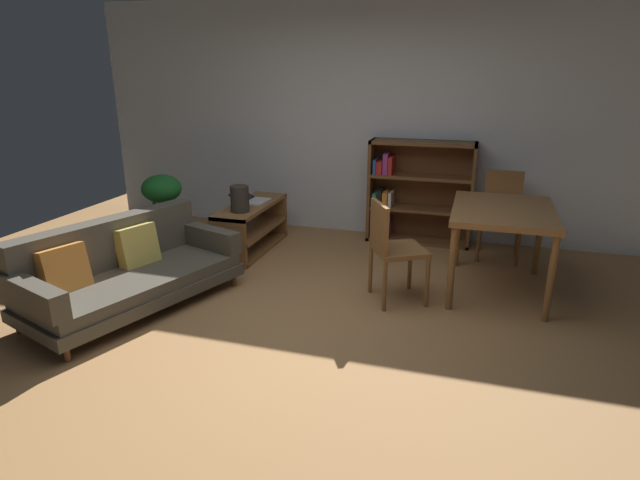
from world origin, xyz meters
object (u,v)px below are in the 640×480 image
(media_console, at_px, (252,228))
(dining_table, at_px, (503,218))
(potted_floor_plant, at_px, (163,199))
(dining_chair_near, at_px, (502,209))
(desk_speaker, at_px, (240,199))
(dining_chair_far, at_px, (392,245))
(open_laptop, at_px, (252,199))
(fabric_couch, at_px, (125,270))
(bookshelf, at_px, (414,193))

(media_console, bearing_deg, dining_table, -8.36)
(potted_floor_plant, distance_m, dining_chair_near, 3.62)
(desk_speaker, xyz_separation_m, potted_floor_plant, (-0.97, 0.09, -0.09))
(potted_floor_plant, relative_size, dining_chair_far, 0.95)
(dining_chair_far, bearing_deg, dining_table, 29.19)
(dining_table, relative_size, dining_chair_far, 1.31)
(desk_speaker, height_order, potted_floor_plant, potted_floor_plant)
(media_console, bearing_deg, open_laptop, 107.75)
(fabric_couch, relative_size, potted_floor_plant, 2.34)
(media_console, relative_size, bookshelf, 1.01)
(fabric_couch, xyz_separation_m, dining_table, (2.99, 1.23, 0.36))
(desk_speaker, height_order, dining_chair_near, dining_chair_near)
(fabric_couch, height_order, dining_table, dining_table)
(dining_table, bearing_deg, dining_chair_far, -150.81)
(open_laptop, relative_size, desk_speaker, 1.46)
(dining_table, distance_m, bookshelf, 1.55)
(fabric_couch, relative_size, desk_speaker, 7.24)
(media_console, height_order, dining_table, dining_table)
(dining_chair_near, bearing_deg, media_console, -167.45)
(dining_chair_far, bearing_deg, dining_chair_near, 57.73)
(dining_table, height_order, dining_chair_far, dining_chair_far)
(desk_speaker, bearing_deg, open_laptop, 98.05)
(bookshelf, bearing_deg, potted_floor_plant, -157.18)
(open_laptop, relative_size, dining_chair_near, 0.43)
(fabric_couch, xyz_separation_m, dining_chair_near, (3.02, 2.19, 0.19))
(media_console, height_order, potted_floor_plant, potted_floor_plant)
(open_laptop, bearing_deg, desk_speaker, -81.95)
(dining_chair_near, distance_m, bookshelf, 0.99)
(dining_table, relative_size, dining_chair_near, 1.26)
(dining_chair_near, bearing_deg, potted_floor_plant, -167.25)
(potted_floor_plant, distance_m, dining_table, 3.51)
(fabric_couch, bearing_deg, open_laptop, 77.23)
(desk_speaker, height_order, bookshelf, bookshelf)
(desk_speaker, distance_m, potted_floor_plant, 0.97)
(potted_floor_plant, xyz_separation_m, bookshelf, (2.59, 1.09, 0.00))
(media_console, distance_m, dining_chair_near, 2.67)
(potted_floor_plant, bearing_deg, fabric_couch, -69.60)
(media_console, xyz_separation_m, potted_floor_plant, (-0.94, -0.22, 0.30))
(desk_speaker, distance_m, bookshelf, 2.01)
(media_console, xyz_separation_m, open_laptop, (-0.04, 0.11, 0.29))
(fabric_couch, height_order, open_laptop, fabric_couch)
(open_laptop, height_order, dining_chair_far, dining_chair_far)
(media_console, relative_size, open_laptop, 3.00)
(potted_floor_plant, distance_m, bookshelf, 2.81)
(media_console, bearing_deg, bookshelf, 27.75)
(open_laptop, relative_size, dining_chair_far, 0.45)
(fabric_couch, xyz_separation_m, media_console, (0.43, 1.61, -0.07))
(fabric_couch, bearing_deg, dining_chair_near, 35.92)
(potted_floor_plant, relative_size, dining_table, 0.72)
(fabric_couch, bearing_deg, dining_table, 22.44)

